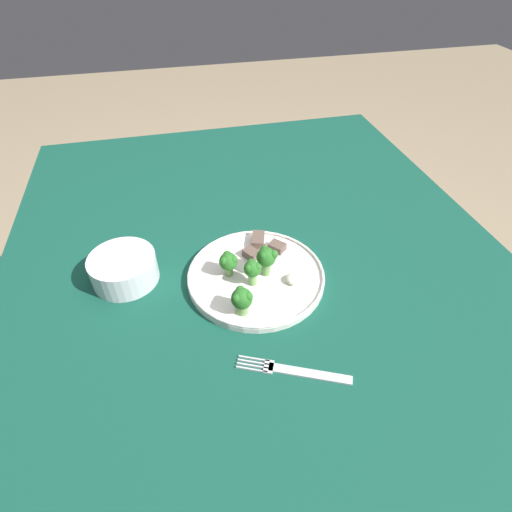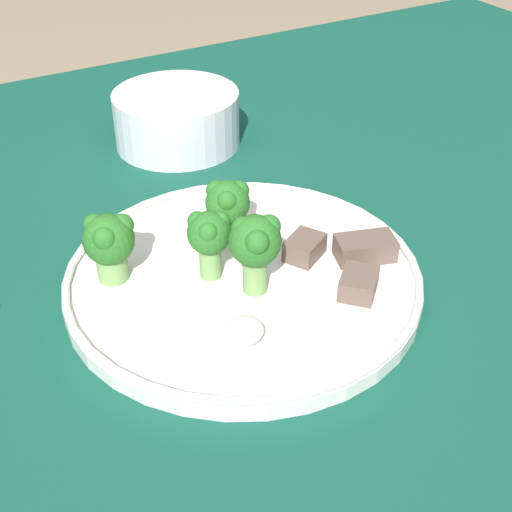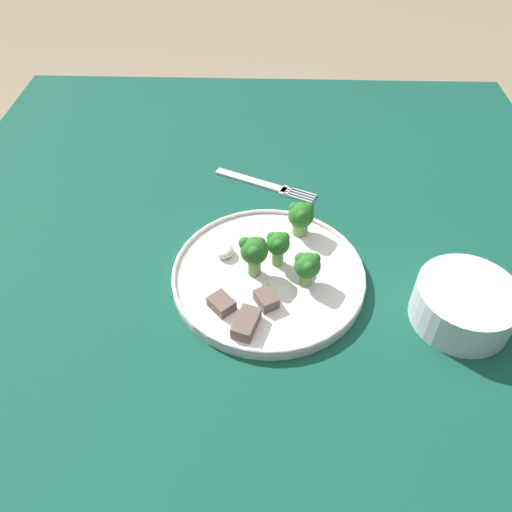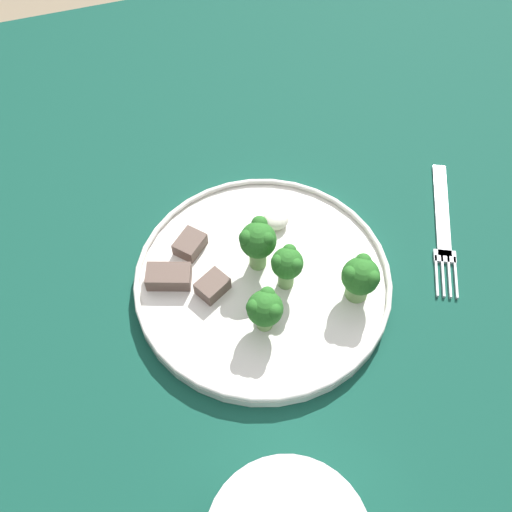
% 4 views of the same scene
% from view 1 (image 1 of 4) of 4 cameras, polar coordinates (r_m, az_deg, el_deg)
% --- Properties ---
extents(ground_plane, '(8.00, 8.00, 0.00)m').
position_cam_1_polar(ground_plane, '(1.46, 0.35, -23.63)').
color(ground_plane, '#9E896B').
extents(table, '(1.32, 1.05, 0.77)m').
position_cam_1_polar(table, '(0.89, 0.53, -5.23)').
color(table, '#114738').
rests_on(table, ground_plane).
extents(dinner_plate, '(0.27, 0.27, 0.02)m').
position_cam_1_polar(dinner_plate, '(0.78, 0.00, -2.84)').
color(dinner_plate, white).
rests_on(dinner_plate, table).
extents(fork, '(0.09, 0.17, 0.00)m').
position_cam_1_polar(fork, '(0.66, 5.52, -16.06)').
color(fork, silver).
rests_on(fork, table).
extents(cream_bowl, '(0.13, 0.13, 0.06)m').
position_cam_1_polar(cream_bowl, '(0.81, -18.34, -1.78)').
color(cream_bowl, silver).
rests_on(cream_bowl, table).
extents(broccoli_floret_near_rim_left, '(0.04, 0.04, 0.05)m').
position_cam_1_polar(broccoli_floret_near_rim_left, '(0.76, -3.97, -0.81)').
color(broccoli_floret_near_rim_left, '#709E56').
rests_on(broccoli_floret_near_rim_left, dinner_plate).
extents(broccoli_floret_center_left, '(0.04, 0.04, 0.05)m').
position_cam_1_polar(broccoli_floret_center_left, '(0.69, -2.04, -6.18)').
color(broccoli_floret_center_left, '#709E56').
rests_on(broccoli_floret_center_left, dinner_plate).
extents(broccoli_floret_back_left, '(0.04, 0.04, 0.06)m').
position_cam_1_polar(broccoli_floret_back_left, '(0.76, 1.69, -0.22)').
color(broccoli_floret_back_left, '#709E56').
rests_on(broccoli_floret_back_left, dinner_plate).
extents(broccoli_floret_front_left, '(0.03, 0.03, 0.05)m').
position_cam_1_polar(broccoli_floret_front_left, '(0.74, -0.53, -1.96)').
color(broccoli_floret_front_left, '#709E56').
rests_on(broccoli_floret_front_left, dinner_plate).
extents(meat_slice_front_slice, '(0.04, 0.04, 0.02)m').
position_cam_1_polar(meat_slice_front_slice, '(0.81, -0.70, 0.32)').
color(meat_slice_front_slice, brown).
rests_on(meat_slice_front_slice, dinner_plate).
extents(meat_slice_middle_slice, '(0.04, 0.04, 0.02)m').
position_cam_1_polar(meat_slice_middle_slice, '(0.83, 3.03, 1.32)').
color(meat_slice_middle_slice, brown).
rests_on(meat_slice_middle_slice, dinner_plate).
extents(meat_slice_rear_slice, '(0.05, 0.04, 0.02)m').
position_cam_1_polar(meat_slice_rear_slice, '(0.85, 0.30, 2.33)').
color(meat_slice_rear_slice, brown).
rests_on(meat_slice_rear_slice, dinner_plate).
extents(sauce_dollop, '(0.03, 0.03, 0.02)m').
position_cam_1_polar(sauce_dollop, '(0.76, 5.24, -3.27)').
color(sauce_dollop, silver).
rests_on(sauce_dollop, dinner_plate).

